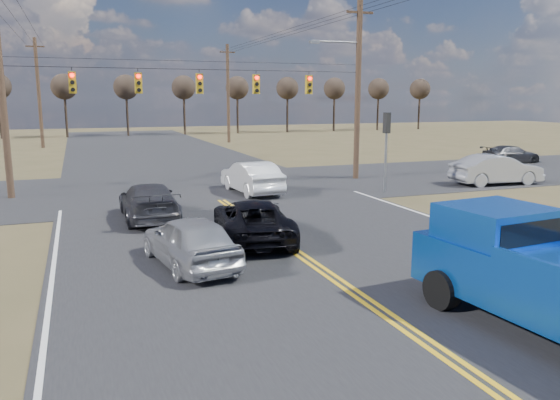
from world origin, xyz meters
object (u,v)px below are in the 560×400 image
object	(u,v)px
cross_car_east_far	(511,154)
black_suv	(252,220)
white_car_queue	(251,177)
pickup_truck	(548,277)
silver_suv	(190,241)
dgrey_car_queue	(149,202)
cross_car_east_near	(496,170)

from	to	relation	value
cross_car_east_far	black_suv	bearing A→B (deg)	121.61
black_suv	white_car_queue	bearing A→B (deg)	-97.55
pickup_truck	white_car_queue	distance (m)	17.46
white_car_queue	black_suv	bearing A→B (deg)	68.80
silver_suv	pickup_truck	bearing A→B (deg)	121.54
white_car_queue	dgrey_car_queue	size ratio (longest dim) A/B	0.97
cross_car_east_near	cross_car_east_far	xyz separation A→B (m)	(8.01, 7.49, -0.18)
silver_suv	dgrey_car_queue	world-z (taller)	silver_suv
pickup_truck	dgrey_car_queue	bearing A→B (deg)	109.58
pickup_truck	cross_car_east_far	size ratio (longest dim) A/B	1.45
pickup_truck	cross_car_east_far	distance (m)	30.70
silver_suv	cross_car_east_near	bearing A→B (deg)	-163.78
dgrey_car_queue	cross_car_east_near	world-z (taller)	cross_car_east_near
dgrey_car_queue	cross_car_east_far	size ratio (longest dim) A/B	1.11
silver_suv	white_car_queue	size ratio (longest dim) A/B	0.90
black_suv	dgrey_car_queue	xyz separation A→B (m)	(-2.75, 4.39, 0.02)
pickup_truck	cross_car_east_far	xyz separation A→B (m)	(20.47, 22.87, -0.48)
dgrey_car_queue	silver_suv	bearing A→B (deg)	93.17
white_car_queue	cross_car_east_far	xyz separation A→B (m)	(21.12, 5.43, -0.15)
white_car_queue	dgrey_car_queue	xyz separation A→B (m)	(-5.47, -4.35, -0.07)
cross_car_east_near	dgrey_car_queue	bearing A→B (deg)	102.08
black_suv	cross_car_east_near	size ratio (longest dim) A/B	1.00
pickup_truck	black_suv	xyz separation A→B (m)	(-3.36, 8.71, -0.43)
pickup_truck	cross_car_east_near	distance (m)	19.80
silver_suv	cross_car_east_near	size ratio (longest dim) A/B	0.87
dgrey_car_queue	cross_car_east_near	bearing A→B (deg)	-172.75
pickup_truck	cross_car_east_near	bearing A→B (deg)	45.54
silver_suv	cross_car_east_far	size ratio (longest dim) A/B	0.98
black_suv	dgrey_car_queue	size ratio (longest dim) A/B	1.01
dgrey_car_queue	pickup_truck	bearing A→B (deg)	115.25
black_suv	white_car_queue	distance (m)	9.15
black_suv	cross_car_east_far	world-z (taller)	black_suv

